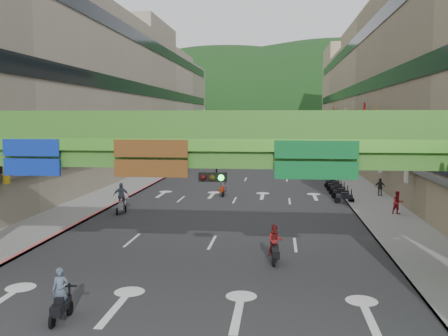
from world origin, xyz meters
name	(u,v)px	position (x,y,z in m)	size (l,w,h in m)	color
road_slab	(251,170)	(0.00, 50.00, 0.01)	(18.00, 140.00, 0.02)	#28282B
sidewalk_left	(168,168)	(-11.00, 50.00, 0.07)	(4.00, 140.00, 0.15)	gray
sidewalk_right	(337,170)	(11.00, 50.00, 0.07)	(4.00, 140.00, 0.15)	gray
curb_left	(182,168)	(-9.10, 50.00, 0.09)	(0.20, 140.00, 0.18)	#CC5959
curb_right	(322,170)	(9.10, 50.00, 0.09)	(0.20, 140.00, 0.18)	gray
building_row_left	(108,97)	(-18.93, 50.00, 9.46)	(12.80, 95.00, 19.00)	#9E937F
building_row_right	(404,96)	(18.93, 50.00, 9.46)	(12.80, 95.00, 19.00)	gray
overpass_near	(213,158)	(0.93, 5.38, 5.21)	(28.00, 12.27, 7.10)	#4C9E2D
overpass_far	(256,126)	(0.00, 65.00, 5.40)	(28.00, 2.20, 7.10)	#4C9E2D
hill_left	(226,137)	(-15.00, 160.00, 0.00)	(168.00, 140.00, 112.00)	#1C4419
hill_right	(335,135)	(25.00, 180.00, 0.00)	(208.00, 176.00, 128.00)	#1C4419
bunting_string	(239,127)	(0.00, 30.00, 5.96)	(26.00, 0.36, 0.47)	black
scooter_rider_near	(61,297)	(-3.64, 1.00, 0.84)	(0.64, 1.60, 1.84)	black
scooter_rider_mid	(275,244)	(3.44, 8.50, 0.93)	(0.77, 1.60, 1.84)	black
scooter_rider_left	(121,198)	(-7.50, 19.44, 1.13)	(1.18, 1.57, 2.22)	gray
scooter_rider_far	(223,185)	(-1.21, 28.15, 0.95)	(0.81, 1.60, 1.90)	maroon
parked_scooter_row	(338,189)	(8.80, 29.87, 0.52)	(1.60, 9.40, 1.08)	black
car_silver	(235,162)	(-2.40, 54.41, 0.62)	(1.30, 3.74, 1.23)	#A9A9B0
car_yellow	(281,159)	(3.93, 60.12, 0.63)	(1.48, 3.69, 1.26)	#B8CB00
pedestrian_red	(398,205)	(11.78, 20.62, 0.80)	(0.78, 0.61, 1.61)	#A71E28
pedestrian_dark	(380,189)	(12.20, 28.87, 0.75)	(0.88, 0.36, 1.49)	#202228
pedestrian_blue	(339,172)	(10.05, 40.00, 0.89)	(0.83, 0.54, 1.79)	navy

